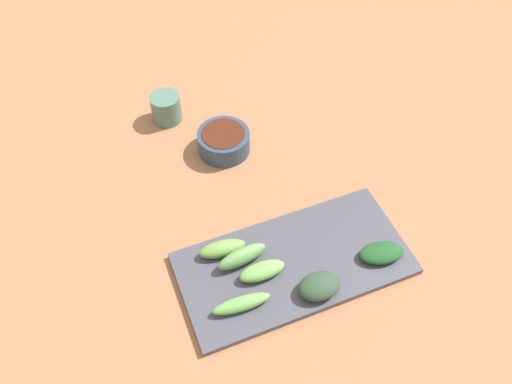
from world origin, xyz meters
TOP-DOWN VIEW (x-y plane):
  - tabletop at (0.00, 0.00)m, footprint 2.10×2.10m
  - sauce_bowl at (-0.17, -0.02)m, footprint 0.10×0.10m
  - serving_plate at (0.12, -0.01)m, footprint 0.19×0.38m
  - broccoli_stalk_0 at (0.06, -0.11)m, footprint 0.04×0.08m
  - broccoli_stalk_1 at (0.09, -0.09)m, footprint 0.04×0.09m
  - broccoli_stalk_2 at (0.13, -0.06)m, footprint 0.03×0.08m
  - broccoli_leafy_3 at (0.17, 0.13)m, footprint 0.06×0.08m
  - broccoli_leafy_4 at (0.19, 0.01)m, footprint 0.05×0.07m
  - broccoli_stalk_5 at (0.17, -0.12)m, footprint 0.03×0.09m
  - tea_cup at (-0.30, -0.10)m, footprint 0.06×0.06m

SIDE VIEW (x-z plane):
  - tabletop at x=0.00m, z-range 0.00..0.02m
  - serving_plate at x=0.12m, z-range 0.02..0.03m
  - broccoli_leafy_3 at x=0.17m, z-range 0.03..0.05m
  - broccoli_stalk_5 at x=0.17m, z-range 0.03..0.05m
  - sauce_bowl at x=-0.17m, z-range 0.02..0.07m
  - broccoli_stalk_2 at x=0.13m, z-range 0.03..0.06m
  - broccoli_stalk_0 at x=0.06m, z-range 0.03..0.06m
  - broccoli_leafy_4 at x=0.19m, z-range 0.03..0.06m
  - broccoli_stalk_1 at x=0.09m, z-range 0.03..0.06m
  - tea_cup at x=-0.30m, z-range 0.02..0.08m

